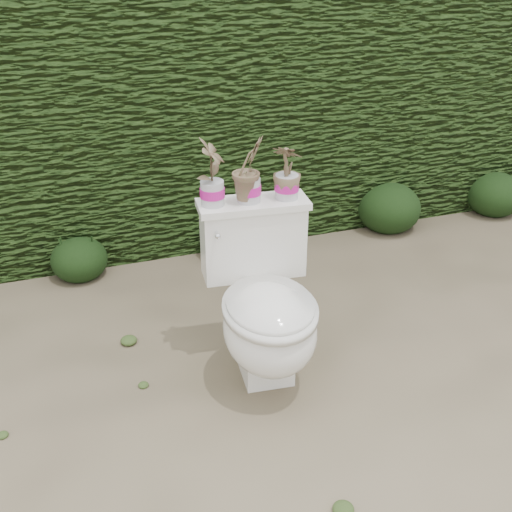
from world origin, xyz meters
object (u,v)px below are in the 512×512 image
object	(u,v)px
toilet	(265,309)
potted_plant_right	(287,174)
potted_plant_left	(212,174)
potted_plant_center	(249,171)

from	to	relation	value
toilet	potted_plant_right	distance (m)	0.61
toilet	potted_plant_left	size ratio (longest dim) A/B	2.69
toilet	potted_plant_left	bearing A→B (deg)	127.31
potted_plant_center	potted_plant_right	bearing A→B (deg)	-30.86
potted_plant_left	potted_plant_center	size ratio (longest dim) A/B	1.02
potted_plant_left	potted_plant_center	distance (m)	0.16
potted_plant_right	potted_plant_center	bearing A→B (deg)	34.81
potted_plant_left	potted_plant_right	size ratio (longest dim) A/B	1.23
potted_plant_left	potted_plant_right	distance (m)	0.34
potted_plant_left	potted_plant_right	world-z (taller)	potted_plant_left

